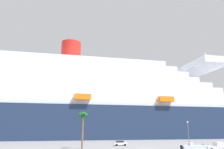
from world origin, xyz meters
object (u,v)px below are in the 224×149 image
small_boat_on_trailer (196,147)px  palm_tree (83,119)px  cruise_ship (114,107)px  pickup_truck (216,147)px  parked_car_white_van (120,143)px  street_lamp (188,130)px

small_boat_on_trailer → palm_tree: bearing=159.6°
cruise_ship → pickup_truck: 75.50m
parked_car_white_van → palm_tree: bearing=-140.9°
parked_car_white_van → pickup_truck: bearing=-42.4°
palm_tree → cruise_ship: bearing=75.1°
pickup_truck → small_boat_on_trailer: 5.78m
street_lamp → small_boat_on_trailer: bearing=-108.7°
pickup_truck → palm_tree: bearing=163.8°
palm_tree → pickup_truck: bearing=-16.2°
street_lamp → parked_car_white_van: street_lamp is taller
pickup_truck → palm_tree: palm_tree is taller
cruise_ship → street_lamp: (16.84, -58.44, -12.37)m
cruise_ship → small_boat_on_trailer: bearing=-80.4°
cruise_ship → street_lamp: cruise_ship is taller
cruise_ship → small_boat_on_trailer: (12.22, -72.08, -16.53)m
pickup_truck → small_boat_on_trailer: (-5.74, -0.62, -0.08)m
small_boat_on_trailer → palm_tree: size_ratio=0.83×
palm_tree → street_lamp: bearing=5.2°
pickup_truck → parked_car_white_van: 29.71m
palm_tree → parked_car_white_van: 17.64m
cruise_ship → parked_car_white_van: 54.19m
street_lamp → pickup_truck: bearing=-85.1°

